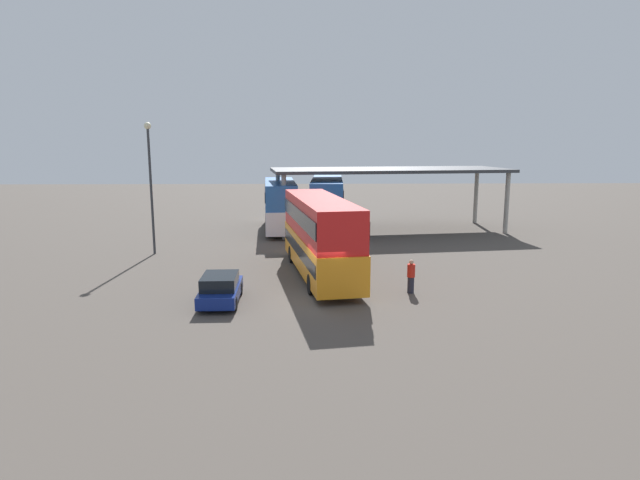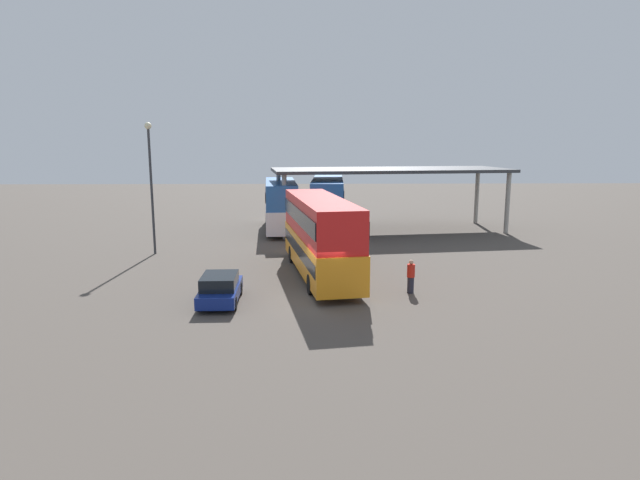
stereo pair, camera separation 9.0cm
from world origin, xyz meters
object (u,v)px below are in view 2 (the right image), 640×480
double_decker_mid_row (328,203)px  pedestrian_waiting (411,277)px  parked_hatchback (220,289)px  double_decker_near_canopy (281,203)px  lamppost_tall (151,173)px  double_decker_main (320,234)px

double_decker_mid_row → pedestrian_waiting: (3.41, -18.37, -1.54)m
parked_hatchback → double_decker_near_canopy: (1.77, 20.52, 1.57)m
double_decker_near_canopy → lamppost_tall: lamppost_tall is taller
lamppost_tall → double_decker_main: bearing=-29.5°
pedestrian_waiting → double_decker_mid_row: bearing=-39.5°
double_decker_near_canopy → lamppost_tall: size_ratio=1.24×
parked_hatchback → double_decker_main: bearing=-44.6°
double_decker_near_canopy → double_decker_mid_row: (3.87, -0.73, 0.12)m
double_decker_main → pedestrian_waiting: 5.85m
double_decker_main → pedestrian_waiting: bearing=-138.6°
parked_hatchback → double_decker_mid_row: bearing=-17.4°
double_decker_near_canopy → pedestrian_waiting: (7.28, -19.10, -1.42)m
double_decker_main → parked_hatchback: 7.06m
lamppost_tall → double_decker_mid_row: bearing=36.5°
double_decker_near_canopy → lamppost_tall: 12.65m
parked_hatchback → pedestrian_waiting: bearing=-82.6°
double_decker_mid_row → lamppost_tall: bearing=129.4°
double_decker_main → double_decker_near_canopy: (-2.92, 15.51, -0.11)m
lamppost_tall → pedestrian_waiting: size_ratio=5.12×
double_decker_near_canopy → double_decker_mid_row: double_decker_mid_row is taller
double_decker_main → pedestrian_waiting: (4.36, -3.59, -1.53)m
double_decker_main → double_decker_mid_row: size_ratio=1.10×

